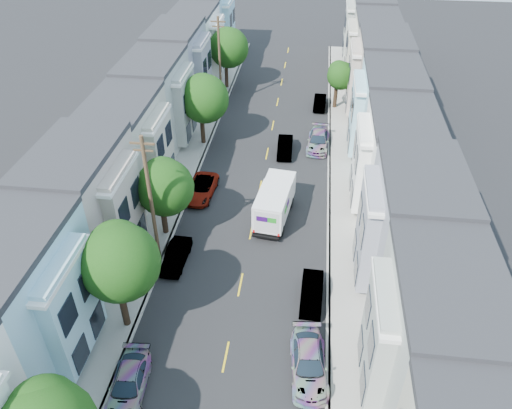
{
  "coord_description": "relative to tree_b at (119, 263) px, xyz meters",
  "views": [
    {
      "loc": [
        4.03,
        -24.22,
        24.86
      ],
      "look_at": [
        0.3,
        6.5,
        2.2
      ],
      "focal_mm": 35.0,
      "sensor_mm": 36.0,
      "label": 1
    }
  ],
  "objects": [
    {
      "name": "utility_pole_far",
      "position": [
        0.0,
        32.33,
        -0.21
      ],
      "size": [
        1.6,
        0.26,
        10.0
      ],
      "color": "#42301E",
      "rests_on": "ground"
    },
    {
      "name": "tree_c",
      "position": [
        0.0,
        9.21,
        -1.04
      ],
      "size": [
        4.28,
        4.28,
        6.48
      ],
      "color": "black",
      "rests_on": "ground"
    },
    {
      "name": "sidewalk_right",
      "position": [
        13.65,
        19.33,
        -5.28
      ],
      "size": [
        2.6,
        70.0,
        0.15
      ],
      "primitive_type": "cube",
      "color": "gray",
      "rests_on": "ground"
    },
    {
      "name": "parked_right_b",
      "position": [
        11.2,
        3.51,
        -4.69
      ],
      "size": [
        1.5,
        4.02,
        1.33
      ],
      "primitive_type": "imported",
      "rotation": [
        0.0,
        0.0,
        -0.02
      ],
      "color": "silver",
      "rests_on": "ground"
    },
    {
      "name": "parked_right_a",
      "position": [
        11.2,
        -2.08,
        -4.63
      ],
      "size": [
        2.52,
        5.04,
        1.46
      ],
      "primitive_type": "imported",
      "rotation": [
        0.0,
        0.0,
        0.1
      ],
      "color": "#424345",
      "rests_on": "ground"
    },
    {
      "name": "parked_left_d",
      "position": [
        1.4,
        14.61,
        -4.69
      ],
      "size": [
        2.49,
        4.92,
        1.33
      ],
      "primitive_type": "imported",
      "rotation": [
        0.0,
        0.0,
        -0.06
      ],
      "color": "#3B0703",
      "rests_on": "ground"
    },
    {
      "name": "parked_left_b",
      "position": [
        1.4,
        -4.6,
        -4.68
      ],
      "size": [
        2.24,
        4.63,
        1.35
      ],
      "primitive_type": "imported",
      "rotation": [
        0.0,
        0.0,
        0.08
      ],
      "color": "black",
      "rests_on": "ground"
    },
    {
      "name": "utility_pole_near",
      "position": [
        0.0,
        6.33,
        -0.21
      ],
      "size": [
        1.6,
        0.26,
        10.0
      ],
      "color": "#42301E",
      "rests_on": "ground"
    },
    {
      "name": "tree_d",
      "position": [
        0.0,
        23.58,
        -0.49
      ],
      "size": [
        4.7,
        4.7,
        7.24
      ],
      "color": "black",
      "rests_on": "ground"
    },
    {
      "name": "lead_sedan",
      "position": [
        8.02,
        22.65,
        -4.68
      ],
      "size": [
        1.58,
        4.14,
        1.36
      ],
      "primitive_type": "imported",
      "rotation": [
        0.0,
        0.0,
        0.03
      ],
      "color": "black",
      "rests_on": "ground"
    },
    {
      "name": "townhouse_row_right",
      "position": [
        17.45,
        19.33,
        -5.36
      ],
      "size": [
        5.0,
        70.0,
        8.5
      ],
      "primitive_type": "cube",
      "color": "white",
      "rests_on": "ground"
    },
    {
      "name": "parked_right_c",
      "position": [
        11.2,
        24.24,
        -4.62
      ],
      "size": [
        2.36,
        5.01,
        1.47
      ],
      "primitive_type": "imported",
      "rotation": [
        0.0,
        0.0,
        -0.06
      ],
      "color": "black",
      "rests_on": "ground"
    },
    {
      "name": "parked_left_c",
      "position": [
        1.4,
        5.99,
        -4.71
      ],
      "size": [
        1.5,
        3.93,
        1.29
      ],
      "primitive_type": "imported",
      "rotation": [
        0.0,
        0.0,
        -0.03
      ],
      "color": "silver",
      "rests_on": "ground"
    },
    {
      "name": "tree_far_r",
      "position": [
        13.2,
        33.55,
        -1.52
      ],
      "size": [
        3.1,
        3.1,
        5.43
      ],
      "color": "black",
      "rests_on": "ground"
    },
    {
      "name": "ground",
      "position": [
        6.3,
        4.33,
        -5.36
      ],
      "size": [
        160.0,
        160.0,
        0.0
      ],
      "primitive_type": "plane",
      "color": "black",
      "rests_on": "ground"
    },
    {
      "name": "fedex_truck",
      "position": [
        7.93,
        12.17,
        -3.73
      ],
      "size": [
        2.33,
        6.05,
        2.9
      ],
      "rotation": [
        0.0,
        0.0,
        -0.12
      ],
      "color": "silver",
      "rests_on": "ground"
    },
    {
      "name": "sidewalk_left",
      "position": [
        -1.05,
        19.33,
        -5.28
      ],
      "size": [
        2.6,
        70.0,
        0.15
      ],
      "primitive_type": "cube",
      "color": "gray",
      "rests_on": "ground"
    },
    {
      "name": "tree_e",
      "position": [
        0.0,
        37.71,
        -0.34
      ],
      "size": [
        4.7,
        4.7,
        7.39
      ],
      "color": "black",
      "rests_on": "ground"
    },
    {
      "name": "tree_b",
      "position": [
        0.0,
        0.0,
        0.0
      ],
      "size": [
        4.65,
        4.65,
        7.71
      ],
      "color": "black",
      "rests_on": "ground"
    },
    {
      "name": "road_slab",
      "position": [
        6.3,
        19.33,
        -5.35
      ],
      "size": [
        12.0,
        70.0,
        0.02
      ],
      "primitive_type": "cube",
      "color": "black",
      "rests_on": "ground"
    },
    {
      "name": "parked_right_d",
      "position": [
        11.2,
        33.41,
        -4.72
      ],
      "size": [
        1.47,
        3.84,
        1.26
      ],
      "primitive_type": "imported",
      "rotation": [
        0.0,
        0.0,
        -0.03
      ],
      "color": "black",
      "rests_on": "ground"
    },
    {
      "name": "curb_left",
      "position": [
        0.25,
        19.33,
        -5.28
      ],
      "size": [
        0.3,
        70.0,
        0.15
      ],
      "primitive_type": "cube",
      "color": "gray",
      "rests_on": "ground"
    },
    {
      "name": "townhouse_row_left",
      "position": [
        -4.85,
        19.33,
        -5.36
      ],
      "size": [
        5.0,
        70.0,
        8.5
      ],
      "primitive_type": "cube",
      "color": "white",
      "rests_on": "ground"
    },
    {
      "name": "curb_right",
      "position": [
        12.35,
        19.33,
        -5.28
      ],
      "size": [
        0.3,
        70.0,
        0.15
      ],
      "primitive_type": "cube",
      "color": "gray",
      "rests_on": "ground"
    },
    {
      "name": "centerline",
      "position": [
        6.3,
        19.33,
        -5.36
      ],
      "size": [
        0.12,
        70.0,
        0.01
      ],
      "primitive_type": "cube",
      "color": "gold",
      "rests_on": "ground"
    }
  ]
}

